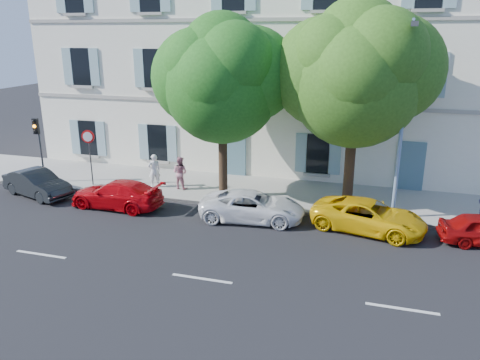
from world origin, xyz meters
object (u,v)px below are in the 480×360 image
(car_yellow_supercar, at_px, (369,216))
(pedestrian_b, at_px, (180,173))
(tree_left, at_px, (222,85))
(road_sign, at_px, (89,146))
(traffic_light, at_px, (38,137))
(street_lamp, at_px, (404,112))
(car_red_coupe, at_px, (117,194))
(tree_right, at_px, (356,82))
(pedestrian_a, at_px, (154,171))
(car_dark_sedan, at_px, (37,183))
(car_white_coupe, at_px, (252,206))

(car_yellow_supercar, distance_m, pedestrian_b, 9.21)
(tree_left, distance_m, road_sign, 7.47)
(car_yellow_supercar, bearing_deg, traffic_light, 97.76)
(tree_left, relative_size, street_lamp, 1.02)
(car_red_coupe, xyz_separation_m, pedestrian_b, (1.83, 2.79, 0.34))
(tree_right, xyz_separation_m, traffic_light, (-15.01, -0.89, -3.00))
(street_lamp, distance_m, pedestrian_a, 11.77)
(car_red_coupe, xyz_separation_m, road_sign, (-2.61, 2.09, 1.54))
(car_dark_sedan, height_order, pedestrian_b, pedestrian_b)
(pedestrian_a, bearing_deg, traffic_light, -30.13)
(car_red_coupe, xyz_separation_m, tree_right, (9.77, 2.64, 4.90))
(tree_right, height_order, traffic_light, tree_right)
(car_dark_sedan, height_order, street_lamp, street_lamp)
(car_red_coupe, bearing_deg, traffic_light, -106.47)
(car_red_coupe, distance_m, tree_left, 6.65)
(car_yellow_supercar, xyz_separation_m, tree_right, (-0.97, 2.18, 4.90))
(road_sign, distance_m, street_lamp, 14.49)
(car_white_coupe, distance_m, street_lamp, 6.95)
(car_white_coupe, height_order, tree_left, tree_left)
(car_yellow_supercar, relative_size, pedestrian_b, 2.73)
(car_red_coupe, relative_size, car_yellow_supercar, 0.96)
(car_yellow_supercar, height_order, pedestrian_a, pedestrian_a)
(car_red_coupe, distance_m, car_white_coupe, 6.12)
(car_red_coupe, height_order, car_yellow_supercar, car_yellow_supercar)
(car_dark_sedan, height_order, car_yellow_supercar, car_dark_sedan)
(car_dark_sedan, relative_size, pedestrian_a, 2.30)
(tree_left, xyz_separation_m, pedestrian_b, (-2.35, 0.49, -4.29))
(car_yellow_supercar, relative_size, tree_right, 0.52)
(car_white_coupe, height_order, tree_right, tree_right)
(car_red_coupe, bearing_deg, street_lamp, 99.96)
(tree_left, relative_size, traffic_light, 2.42)
(traffic_light, bearing_deg, road_sign, 7.53)
(pedestrian_b, bearing_deg, car_white_coupe, 158.50)
(car_dark_sedan, relative_size, car_yellow_supercar, 0.86)
(street_lamp, xyz_separation_m, pedestrian_a, (-11.16, 1.05, -3.57))
(traffic_light, distance_m, road_sign, 2.67)
(traffic_light, height_order, street_lamp, street_lamp)
(car_white_coupe, bearing_deg, pedestrian_b, 54.03)
(tree_left, distance_m, street_lamp, 7.55)
(car_white_coupe, height_order, pedestrian_a, pedestrian_a)
(car_yellow_supercar, bearing_deg, pedestrian_b, 87.69)
(car_red_coupe, height_order, pedestrian_b, pedestrian_b)
(traffic_light, xyz_separation_m, pedestrian_b, (7.06, 1.04, -1.57))
(street_lamp, bearing_deg, car_yellow_supercar, -128.33)
(car_white_coupe, relative_size, road_sign, 1.55)
(car_red_coupe, relative_size, tree_right, 0.50)
(road_sign, bearing_deg, tree_right, 2.53)
(car_white_coupe, xyz_separation_m, pedestrian_a, (-5.60, 2.42, 0.37))
(tree_left, height_order, road_sign, tree_left)
(car_red_coupe, height_order, traffic_light, traffic_light)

